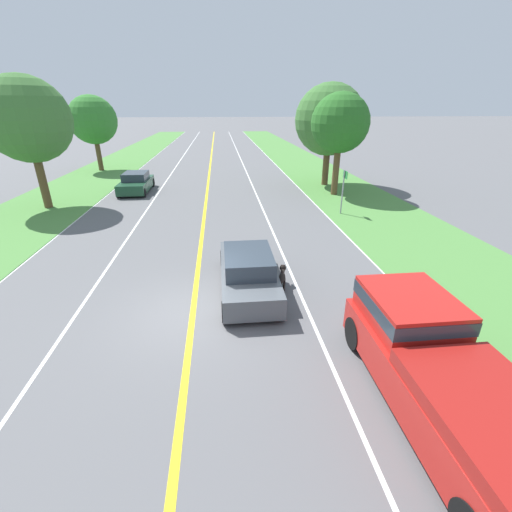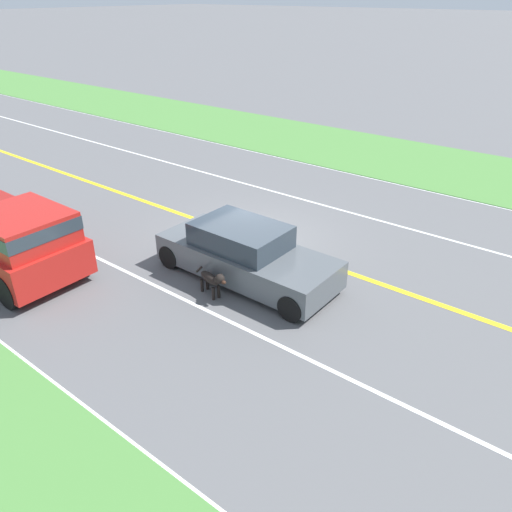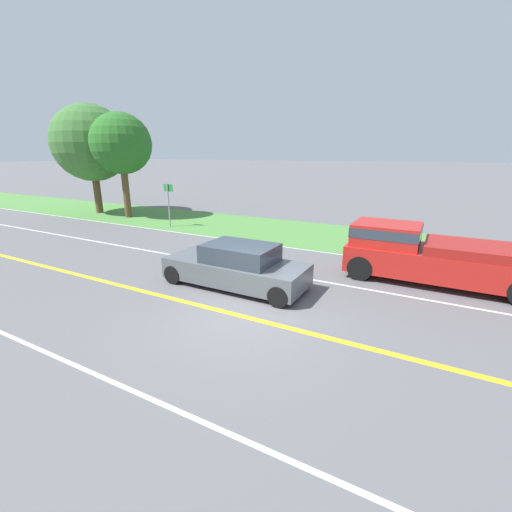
{
  "view_description": "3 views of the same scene",
  "coord_description": "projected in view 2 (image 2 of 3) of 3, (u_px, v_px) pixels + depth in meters",
  "views": [
    {
      "loc": [
        1.0,
        -8.98,
        5.77
      ],
      "look_at": [
        2.12,
        1.74,
        1.02
      ],
      "focal_mm": 24.0,
      "sensor_mm": 36.0,
      "label": 1
    },
    {
      "loc": [
        10.15,
        8.22,
        6.39
      ],
      "look_at": [
        2.12,
        1.88,
        0.93
      ],
      "focal_mm": 35.0,
      "sensor_mm": 36.0,
      "label": 2
    },
    {
      "loc": [
        -7.03,
        -4.19,
        4.13
      ],
      "look_at": [
        1.82,
        0.6,
        1.11
      ],
      "focal_mm": 24.0,
      "sensor_mm": 36.0,
      "label": 3
    }
  ],
  "objects": [
    {
      "name": "grass_verge_left",
      "position": [
        396.0,
        158.0,
        21.45
      ],
      "size": [
        6.0,
        160.0,
        0.03
      ],
      "primitive_type": "cube",
      "color": "#4C843D",
      "rests_on": "ground"
    },
    {
      "name": "centre_divider_line",
      "position": [
        250.0,
        238.0,
        14.53
      ],
      "size": [
        0.18,
        160.0,
        0.01
      ],
      "primitive_type": "cube",
      "color": "yellow",
      "rests_on": "ground"
    },
    {
      "name": "ground_plane",
      "position": [
        250.0,
        238.0,
        14.53
      ],
      "size": [
        400.0,
        400.0,
        0.0
      ],
      "primitive_type": "plane",
      "color": "#5B5B5E"
    },
    {
      "name": "lane_dash_oncoming",
      "position": [
        315.0,
        203.0,
        16.95
      ],
      "size": [
        0.1,
        160.0,
        0.01
      ],
      "primitive_type": "cube",
      "color": "white",
      "rests_on": "ground"
    },
    {
      "name": "lane_dash_same_dir",
      "position": [
        160.0,
        288.0,
        12.11
      ],
      "size": [
        0.1,
        160.0,
        0.01
      ],
      "primitive_type": "cube",
      "color": "white",
      "rests_on": "ground"
    },
    {
      "name": "dog",
      "position": [
        212.0,
        279.0,
        11.58
      ],
      "size": [
        0.41,
        1.18,
        0.75
      ],
      "rotation": [
        0.0,
        0.0,
        -0.23
      ],
      "color": "black",
      "rests_on": "ground"
    },
    {
      "name": "lane_edge_line_right",
      "position": [
        25.0,
        362.0,
        9.68
      ],
      "size": [
        0.14,
        160.0,
        0.01
      ],
      "primitive_type": "cube",
      "color": "white",
      "rests_on": "ground"
    },
    {
      "name": "lane_edge_line_left",
      "position": [
        363.0,
        176.0,
        19.38
      ],
      "size": [
        0.14,
        160.0,
        0.01
      ],
      "primitive_type": "cube",
      "color": "white",
      "rests_on": "ground"
    },
    {
      "name": "ego_car",
      "position": [
        245.0,
        254.0,
        12.26
      ],
      "size": [
        1.84,
        4.62,
        1.41
      ],
      "color": "#51565B",
      "rests_on": "ground"
    }
  ]
}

